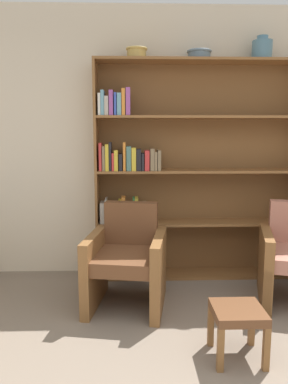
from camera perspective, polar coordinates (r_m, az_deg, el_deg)
The scene contains 7 objects.
wall_back at distance 4.00m, azimuth 7.12°, elevation 7.29°, with size 12.00×0.06×2.75m.
bookshelf at distance 3.84m, azimuth 5.69°, elevation 2.38°, with size 2.13×0.30×2.19m.
bowl_brass at distance 3.83m, azimuth -1.13°, elevation 20.46°, with size 0.21×0.21×0.10m.
bowl_terracotta at distance 3.89m, azimuth 8.41°, elevation 20.05°, with size 0.24×0.24×0.09m.
vase_tall at distance 4.04m, azimuth 17.54°, elevation 20.00°, with size 0.19×0.19×0.22m.
armchair_leather at distance 3.31m, azimuth -2.58°, elevation -10.31°, with size 0.74×0.77×0.87m.
footstool at distance 2.69m, azimuth 14.10°, elevation -18.08°, with size 0.33×0.33×0.35m.
Camera 1 is at (-0.62, -1.40, 1.50)m, focal length 35.00 mm.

